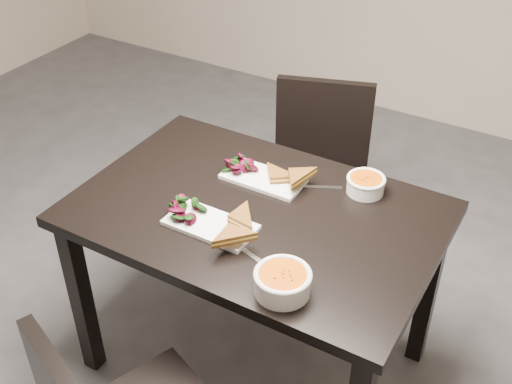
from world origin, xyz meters
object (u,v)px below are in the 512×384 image
table (256,232)px  soup_bowl_near (283,281)px  chair_far (318,168)px  soup_bowl_far (366,184)px  plate_near (211,225)px  plate_far (263,178)px

table → soup_bowl_near: (0.26, -0.30, 0.14)m
chair_far → soup_bowl_near: 1.10m
soup_bowl_near → soup_bowl_far: soup_bowl_near is taller
plate_near → plate_far: 0.31m
plate_near → soup_bowl_far: (0.35, 0.43, 0.03)m
soup_bowl_far → table: bearing=-134.8°
plate_near → soup_bowl_far: size_ratio=2.18×
soup_bowl_far → soup_bowl_near: bearing=-91.4°
chair_far → soup_bowl_far: chair_far is taller
chair_far → table: bearing=-100.9°
table → soup_bowl_far: (0.27, 0.28, 0.13)m
plate_near → soup_bowl_far: 0.56m
plate_near → soup_bowl_near: 0.37m
plate_far → soup_bowl_far: (0.34, 0.12, 0.03)m
chair_far → plate_far: 0.61m
chair_far → plate_near: size_ratio=2.91×
table → chair_far: (-0.09, 0.70, -0.17)m
soup_bowl_near → soup_bowl_far: size_ratio=1.23×
plate_near → soup_bowl_near: size_ratio=1.77×
chair_far → plate_near: chair_far is taller
soup_bowl_near → soup_bowl_far: (0.01, 0.57, -0.01)m
plate_far → table: bearing=-68.3°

